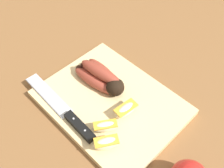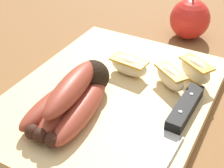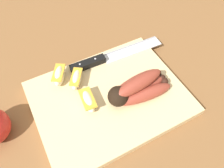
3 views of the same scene
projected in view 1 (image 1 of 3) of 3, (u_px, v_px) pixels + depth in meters
The scene contains 7 objects.
ground_plane at pixel (110, 101), 0.72m from camera, with size 6.00×6.00×0.00m, color brown.
cutting_board at pixel (111, 103), 0.71m from camera, with size 0.37×0.29×0.02m, color #DBBC84.
banana_bunch at pixel (101, 77), 0.72m from camera, with size 0.16×0.09×0.06m.
chefs_knife at pixel (68, 115), 0.66m from camera, with size 0.28×0.04×0.02m.
apple_wedge_near at pixel (106, 143), 0.60m from camera, with size 0.05×0.07×0.04m.
apple_wedge_middle at pixel (105, 127), 0.63m from camera, with size 0.05×0.06×0.03m.
apple_wedge_far at pixel (126, 110), 0.66m from camera, with size 0.03×0.07×0.03m.
Camera 1 is at (-0.30, 0.29, 0.59)m, focal length 41.49 mm.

